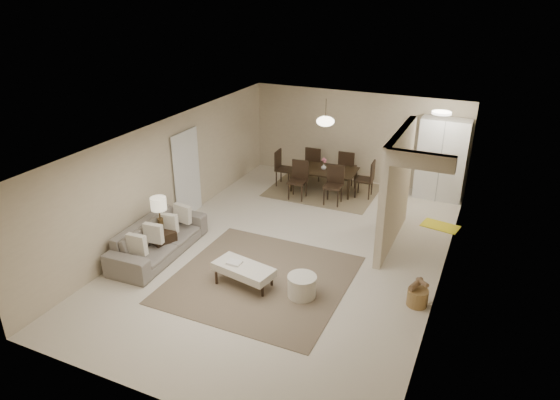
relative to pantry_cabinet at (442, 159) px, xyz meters
The scene contains 22 objects.
floor 4.88m from the pantry_cabinet, 119.52° to the right, with size 9.00×9.00×0.00m, color beige.
ceiling 4.98m from the pantry_cabinet, 119.52° to the right, with size 9.00×9.00×0.00m, color white.
back_wall 2.38m from the pantry_cabinet, behind, with size 6.00×6.00×0.00m, color #BFAD90.
left_wall 6.77m from the pantry_cabinet, 142.20° to the right, with size 9.00×9.00×0.00m, color #BFAD90.
right_wall 4.21m from the pantry_cabinet, 81.10° to the right, with size 9.00×9.00×0.00m, color #BFAD90.
partition 2.96m from the pantry_cabinet, 100.74° to the right, with size 0.15×2.50×2.50m, color #BFAD90.
doorway 6.40m from the pantry_cabinet, 146.29° to the right, with size 0.04×0.90×2.04m, color black.
pantry_cabinet is the anchor object (origin of this frame).
flush_light 1.70m from the pantry_cabinet, 93.01° to the right, with size 0.44×0.44×0.05m, color white.
living_rug 6.04m from the pantry_cabinet, 114.35° to the right, with size 3.20×3.20×0.01m, color brown.
sofa 7.27m from the pantry_cabinet, 131.54° to the right, with size 0.94×2.40×0.70m, color slate.
ottoman_bench 6.34m from the pantry_cabinet, 114.88° to the right, with size 1.23×0.73×0.41m.
side_table 7.21m from the pantry_cabinet, 131.55° to the right, with size 0.45×0.45×0.50m, color black.
table_lamp 7.16m from the pantry_cabinet, 131.55° to the right, with size 0.32×0.32×0.76m.
round_pouf 5.87m from the pantry_cabinet, 105.32° to the right, with size 0.53×0.53×0.41m, color beige.
wicker_basket 5.11m from the pantry_cabinet, 85.44° to the right, with size 0.36×0.36×0.31m, color brown.
dining_rug 3.16m from the pantry_cabinet, 164.12° to the right, with size 2.80×2.10×0.01m, color #806C4F.
dining_table 3.08m from the pantry_cabinet, 164.12° to the right, with size 1.74×0.97×0.61m, color black.
dining_chairs 3.04m from the pantry_cabinet, 164.12° to the right, with size 2.67×1.99×0.99m.
vase 3.01m from the pantry_cabinet, 164.12° to the right, with size 0.14×0.14×0.15m, color silver.
yellow_mat 2.02m from the pantry_cabinet, 78.81° to the right, with size 0.82×0.50×0.01m, color yellow.
pendant_light 3.11m from the pantry_cabinet, 164.12° to the right, with size 0.46×0.46×0.71m.
Camera 1 is at (3.57, -8.46, 5.22)m, focal length 32.00 mm.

